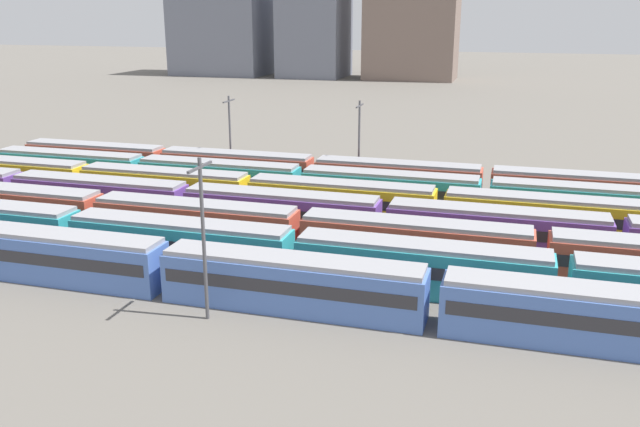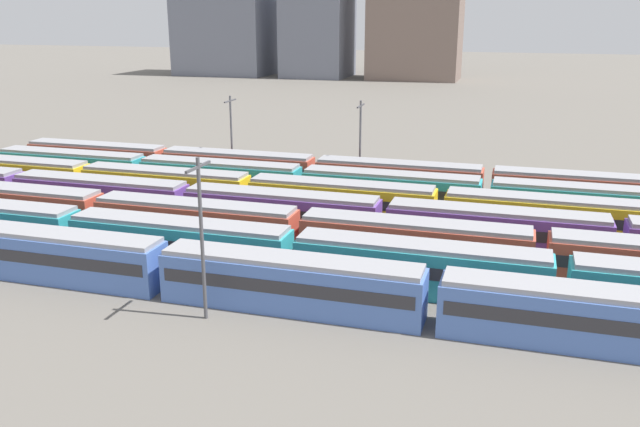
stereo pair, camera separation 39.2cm
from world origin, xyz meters
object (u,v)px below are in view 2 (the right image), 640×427
at_px(catenary_pole_3, 231,133).
at_px(train_track_0, 164,268).
at_px(train_track_4, 440,208).
at_px(train_track_6, 398,178).
at_px(train_track_2, 540,255).
at_px(train_track_3, 384,220).
at_px(catenary_pole_1, 360,139).
at_px(train_track_5, 302,184).
at_px(train_track_1, 294,255).
at_px(catenary_pole_0, 202,232).

bearing_deg(catenary_pole_3, train_track_0, -74.01).
distance_m(train_track_4, catenary_pole_3, 29.85).
xyz_separation_m(train_track_6, catenary_pole_3, (-20.76, 2.72, 3.56)).
bearing_deg(train_track_2, train_track_4, 129.85).
relative_size(train_track_3, catenary_pole_1, 11.44).
bearing_deg(train_track_4, train_track_3, -129.24).
bearing_deg(catenary_pole_1, catenary_pole_3, -179.57).
bearing_deg(train_track_0, train_track_3, 51.04).
distance_m(train_track_0, train_track_6, 33.10).
bearing_deg(train_track_5, catenary_pole_1, 61.68).
xyz_separation_m(train_track_0, train_track_1, (7.89, 5.20, 0.00)).
height_order(train_track_2, catenary_pole_3, catenary_pole_3).
bearing_deg(train_track_0, catenary_pole_1, 79.89).
distance_m(train_track_0, train_track_2, 27.58).
height_order(train_track_2, train_track_3, same).
xyz_separation_m(train_track_0, train_track_6, (11.04, 31.20, 0.00)).
xyz_separation_m(train_track_1, catenary_pole_3, (-17.60, 28.72, 3.56)).
relative_size(train_track_1, catenary_pole_0, 6.94).
bearing_deg(catenary_pole_1, train_track_6, -29.69).
relative_size(train_track_6, catenary_pole_1, 9.52).
height_order(train_track_5, train_track_6, same).
xyz_separation_m(train_track_4, catenary_pole_1, (-10.80, 13.24, 3.56)).
bearing_deg(train_track_1, catenary_pole_0, -112.10).
bearing_deg(train_track_2, train_track_6, 124.88).
bearing_deg(catenary_pole_0, train_track_1, 67.90).
distance_m(train_track_1, train_track_3, 11.42).
bearing_deg(train_track_5, train_track_2, -33.23).
bearing_deg(train_track_6, train_track_2, -55.12).
relative_size(train_track_6, catenary_pole_0, 8.70).
bearing_deg(train_track_2, catenary_pole_1, 129.49).
relative_size(train_track_5, train_track_6, 0.80).
distance_m(train_track_1, train_track_6, 26.19).
xyz_separation_m(train_track_4, catenary_pole_0, (-12.29, -23.76, 4.03)).
bearing_deg(train_track_6, train_track_3, -84.25).
height_order(train_track_0, train_track_4, same).
height_order(train_track_2, train_track_4, same).
bearing_deg(catenary_pole_0, catenary_pole_1, 87.68).
bearing_deg(train_track_1, train_track_2, 16.41).
xyz_separation_m(catenary_pole_1, catenary_pole_3, (-15.78, -0.12, -0.00)).
xyz_separation_m(train_track_1, train_track_4, (8.98, 15.60, 0.00)).
distance_m(train_track_0, train_track_3, 20.06).
distance_m(train_track_6, catenary_pole_1, 6.74).
relative_size(train_track_3, train_track_4, 1.00).
relative_size(train_track_1, catenary_pole_1, 7.60).
relative_size(train_track_5, catenary_pole_3, 7.60).
xyz_separation_m(train_track_6, catenary_pole_1, (-4.98, 2.84, 3.56)).
relative_size(train_track_2, catenary_pole_1, 11.44).
bearing_deg(train_track_4, catenary_pole_1, 129.20).
bearing_deg(train_track_5, train_track_1, -73.52).
height_order(train_track_1, train_track_6, same).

